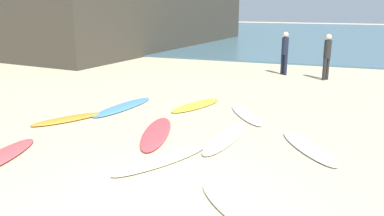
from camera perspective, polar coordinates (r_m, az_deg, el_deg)
The scene contains 14 objects.
ground_plane at distance 6.09m, azimuth -5.58°, elevation -14.65°, with size 120.00×120.00×0.00m, color #C6B28E.
ocean_water at distance 40.15m, azimuth 17.59°, elevation 10.21°, with size 120.00×40.00×0.08m, color #426675.
surfboard_0 at distance 7.73m, azimuth -4.39°, elevation -7.54°, with size 0.51×2.29×0.08m, color silver.
surfboard_1 at distance 8.71m, azimuth -26.32°, elevation -6.48°, with size 0.57×2.21×0.08m, color #E15459.
surfboard_2 at distance 8.95m, azimuth 5.02°, elevation -4.32°, with size 0.52×2.48×0.08m, color #EDE5C8.
surfboard_3 at distance 11.72m, azimuth 0.63°, elevation 0.41°, with size 0.59×2.11×0.07m, color yellow.
surfboard_4 at distance 8.69m, azimuth 16.69°, elevation -5.58°, with size 0.52×2.15×0.07m, color white.
surfboard_5 at distance 10.83m, azimuth -17.78°, elevation -1.56°, with size 0.48×1.92×0.08m, color orange.
surfboard_6 at distance 11.73m, azimuth -10.05°, elevation 0.18°, with size 0.59×2.57×0.07m, color #4F90D5.
surfboard_7 at distance 10.86m, azimuth 7.94°, elevation -0.94°, with size 0.48×2.18×0.07m, color white.
surfboard_8 at distance 6.06m, azimuth 6.59°, elevation -14.36°, with size 0.54×1.95×0.09m, color silver.
surfboard_9 at distance 9.26m, azimuth -5.25°, elevation -3.66°, with size 0.60×2.51×0.08m, color #E0454D.
beachgoer_near at distance 17.27m, azimuth 13.42°, elevation 8.14°, with size 0.39×0.39×1.83m.
beachgoer_mid at distance 16.55m, azimuth 19.16°, elevation 7.42°, with size 0.38×0.38×1.83m.
Camera 1 is at (2.40, -4.71, 3.02)m, focal length 36.46 mm.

